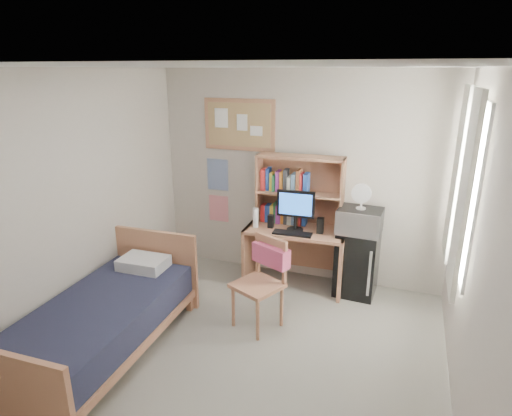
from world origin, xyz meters
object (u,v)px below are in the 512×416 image
(desk_fan, at_px, (362,197))
(mini_fridge, at_px, (357,262))
(microwave, at_px, (360,221))
(speaker_left, at_px, (271,221))
(bed, at_px, (103,327))
(monitor, at_px, (295,211))
(bulletin_board, at_px, (239,125))
(desk, at_px, (295,257))
(desk_chair, at_px, (257,285))
(speaker_right, at_px, (320,226))

(desk_fan, bearing_deg, mini_fridge, 90.00)
(mini_fridge, relative_size, microwave, 1.61)
(speaker_left, bearing_deg, mini_fridge, 4.73)
(bed, bearing_deg, monitor, 52.14)
(bulletin_board, xyz_separation_m, bed, (-0.50, -2.23, -1.65))
(desk, bearing_deg, bulletin_board, 157.69)
(desk_fan, bearing_deg, bed, -133.55)
(desk_chair, relative_size, microwave, 1.97)
(speaker_left, bearing_deg, microwave, 3.65)
(desk, distance_m, microwave, 0.92)
(speaker_left, height_order, desk_fan, desk_fan)
(desk_chair, bearing_deg, speaker_left, 124.57)
(desk_fan, bearing_deg, speaker_left, -170.58)
(desk_chair, distance_m, microwave, 1.44)
(bulletin_board, distance_m, speaker_right, 1.61)
(desk, relative_size, monitor, 2.52)
(mini_fridge, xyz_separation_m, microwave, (-0.00, -0.02, 0.54))
(desk, xyz_separation_m, mini_fridge, (0.74, 0.06, 0.02))
(monitor, bearing_deg, mini_fridge, 6.63)
(monitor, bearing_deg, bulletin_board, 154.25)
(desk_chair, relative_size, monitor, 2.03)
(bed, distance_m, microwave, 2.94)
(desk_chair, bearing_deg, bed, -119.02)
(monitor, bearing_deg, desk_fan, 5.13)
(desk, height_order, desk_chair, desk_chair)
(bulletin_board, xyz_separation_m, speaker_left, (0.55, -0.38, -1.09))
(monitor, bearing_deg, desk, 90.00)
(bulletin_board, height_order, desk_chair, bulletin_board)
(microwave, bearing_deg, bed, -133.55)
(monitor, distance_m, microwave, 0.75)
(desk_fan, bearing_deg, desk, -173.73)
(desk, bearing_deg, monitor, -90.00)
(desk, bearing_deg, desk_fan, 0.50)
(bulletin_board, relative_size, desk, 0.78)
(desk_chair, xyz_separation_m, mini_fridge, (0.87, 1.08, -0.09))
(mini_fridge, distance_m, speaker_left, 1.13)
(desk, relative_size, desk_fan, 4.42)
(desk_chair, bearing_deg, desk_fan, 75.05)
(bed, height_order, microwave, microwave)
(speaker_right, bearing_deg, monitor, 180.00)
(desk, height_order, microwave, microwave)
(bulletin_board, distance_m, desk_fan, 1.76)
(speaker_left, bearing_deg, desk, 11.31)
(desk, xyz_separation_m, speaker_left, (-0.30, -0.07, 0.46))
(speaker_left, height_order, microwave, microwave)
(monitor, height_order, desk_fan, desk_fan)
(speaker_left, xyz_separation_m, speaker_right, (0.60, 0.03, 0.01))
(speaker_left, relative_size, microwave, 0.33)
(desk_chair, xyz_separation_m, bed, (-1.22, -0.91, -0.22))
(desk, height_order, speaker_right, speaker_right)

